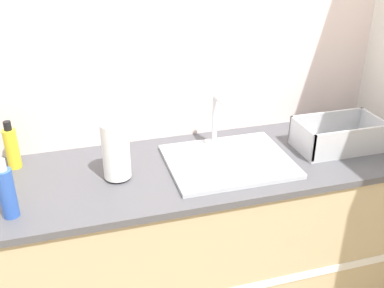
% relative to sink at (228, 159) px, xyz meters
% --- Properties ---
extents(wall_back, '(4.69, 0.06, 2.60)m').
position_rel_sink_xyz_m(wall_back, '(-0.28, 0.35, 0.37)').
color(wall_back, silver).
rests_on(wall_back, ground_plane).
extents(counter_cabinet, '(2.32, 0.63, 0.91)m').
position_rel_sink_xyz_m(counter_cabinet, '(-0.28, 0.02, -0.47)').
color(counter_cabinet, tan).
rests_on(counter_cabinet, ground_plane).
extents(sink, '(0.53, 0.43, 0.26)m').
position_rel_sink_xyz_m(sink, '(0.00, 0.00, 0.00)').
color(sink, silver).
rests_on(sink, counter_cabinet).
extents(paper_towel_roll, '(0.11, 0.11, 0.25)m').
position_rel_sink_xyz_m(paper_towel_roll, '(-0.48, 0.00, 0.11)').
color(paper_towel_roll, '#4C4C51').
rests_on(paper_towel_roll, counter_cabinet).
extents(dish_rack, '(0.39, 0.22, 0.14)m').
position_rel_sink_xyz_m(dish_rack, '(0.54, -0.00, 0.03)').
color(dish_rack, '#B7BABF').
rests_on(dish_rack, counter_cabinet).
extents(bottle_yellow, '(0.06, 0.06, 0.21)m').
position_rel_sink_xyz_m(bottle_yellow, '(-0.90, 0.22, 0.08)').
color(bottle_yellow, yellow).
rests_on(bottle_yellow, counter_cabinet).
extents(bottle_blue, '(0.06, 0.06, 0.23)m').
position_rel_sink_xyz_m(bottle_blue, '(-0.89, -0.15, 0.08)').
color(bottle_blue, '#2D56B7').
rests_on(bottle_blue, counter_cabinet).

